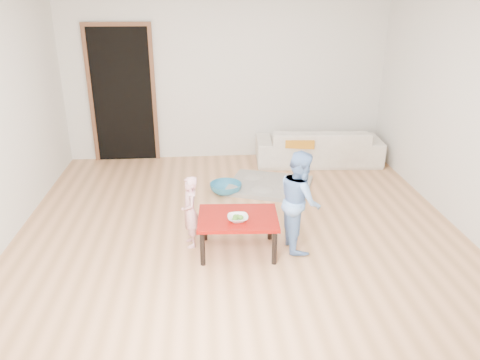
{
  "coord_description": "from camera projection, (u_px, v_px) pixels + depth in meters",
  "views": [
    {
      "loc": [
        -0.38,
        -4.82,
        2.53
      ],
      "look_at": [
        0.0,
        -0.2,
        0.65
      ],
      "focal_mm": 35.0,
      "sensor_mm": 36.0,
      "label": 1
    }
  ],
  "objects": [
    {
      "name": "basin",
      "position": [
        226.0,
        188.0,
        6.28
      ],
      "size": [
        0.43,
        0.43,
        0.13
      ],
      "primitive_type": "imported",
      "color": "teal",
      "rests_on": "floor"
    },
    {
      "name": "child_pink",
      "position": [
        190.0,
        212.0,
        4.87
      ],
      "size": [
        0.23,
        0.31,
        0.78
      ],
      "primitive_type": "imported",
      "rotation": [
        0.0,
        0.0,
        -1.4
      ],
      "color": "#D4606F",
      "rests_on": "floor"
    },
    {
      "name": "blanket",
      "position": [
        270.0,
        186.0,
        6.47
      ],
      "size": [
        1.33,
        1.22,
        0.05
      ],
      "primitive_type": null,
      "rotation": [
        0.0,
        0.0,
        -0.34
      ],
      "color": "#A19A8E",
      "rests_on": "floor"
    },
    {
      "name": "cushion",
      "position": [
        300.0,
        141.0,
        7.03
      ],
      "size": [
        0.5,
        0.46,
        0.11
      ],
      "primitive_type": "cube",
      "rotation": [
        0.0,
        0.0,
        -0.2
      ],
      "color": "orange",
      "rests_on": "sofa"
    },
    {
      "name": "red_table",
      "position": [
        238.0,
        234.0,
        4.82
      ],
      "size": [
        0.84,
        0.65,
        0.4
      ],
      "primitive_type": null,
      "rotation": [
        0.0,
        0.0,
        -0.05
      ],
      "color": "maroon",
      "rests_on": "floor"
    },
    {
      "name": "broccoli",
      "position": [
        238.0,
        218.0,
        4.65
      ],
      "size": [
        0.12,
        0.12,
        0.06
      ],
      "primitive_type": null,
      "color": "#2D5919",
      "rests_on": "red_table"
    },
    {
      "name": "floor",
      "position": [
        239.0,
        225.0,
        5.43
      ],
      "size": [
        5.0,
        5.0,
        0.01
      ],
      "primitive_type": "cube",
      "color": "#B47D4D",
      "rests_on": "ground"
    },
    {
      "name": "back_wall",
      "position": [
        226.0,
        76.0,
        7.25
      ],
      "size": [
        5.0,
        0.02,
        2.6
      ],
      "primitive_type": "cube",
      "color": "silver",
      "rests_on": "floor"
    },
    {
      "name": "doorway",
      "position": [
        123.0,
        96.0,
        7.21
      ],
      "size": [
        1.02,
        0.08,
        2.11
      ],
      "primitive_type": null,
      "color": "brown",
      "rests_on": "back_wall"
    },
    {
      "name": "sofa",
      "position": [
        318.0,
        145.0,
        7.32
      ],
      "size": [
        1.97,
        0.88,
        0.56
      ],
      "primitive_type": "imported",
      "rotation": [
        0.0,
        0.0,
        3.08
      ],
      "color": "white",
      "rests_on": "floor"
    },
    {
      "name": "bowl",
      "position": [
        238.0,
        218.0,
        4.65
      ],
      "size": [
        0.21,
        0.21,
        0.05
      ],
      "primitive_type": "imported",
      "color": "white",
      "rests_on": "red_table"
    },
    {
      "name": "child_blue",
      "position": [
        300.0,
        201.0,
        4.8
      ],
      "size": [
        0.43,
        0.54,
        1.06
      ],
      "primitive_type": "imported",
      "rotation": [
        0.0,
        0.0,
        1.63
      ],
      "color": "#69A9F5",
      "rests_on": "floor"
    },
    {
      "name": "right_wall",
      "position": [
        465.0,
        111.0,
        5.13
      ],
      "size": [
        0.02,
        5.0,
        2.6
      ],
      "primitive_type": "cube",
      "color": "silver",
      "rests_on": "floor"
    }
  ]
}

